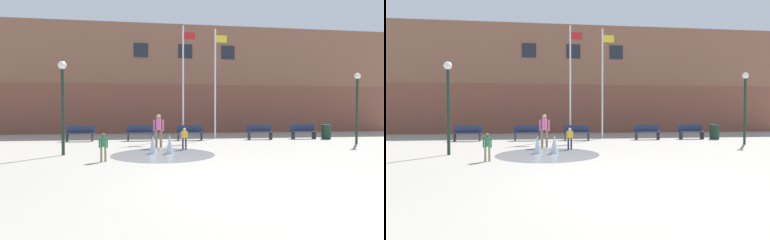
% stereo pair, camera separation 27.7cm
% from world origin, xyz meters
% --- Properties ---
extents(ground_plane, '(100.00, 100.00, 0.00)m').
position_xyz_m(ground_plane, '(0.00, 0.00, 0.00)').
color(ground_plane, '#9E998E').
extents(library_building, '(36.00, 6.05, 8.69)m').
position_xyz_m(library_building, '(0.00, 20.25, 4.35)').
color(library_building, brown).
rests_on(library_building, ground).
extents(splash_fountain, '(4.15, 4.15, 0.79)m').
position_xyz_m(splash_fountain, '(-2.25, 5.51, 0.21)').
color(splash_fountain, gray).
rests_on(splash_fountain, ground).
extents(park_bench_far_left, '(1.60, 0.44, 0.91)m').
position_xyz_m(park_bench_far_left, '(-6.79, 11.34, 0.48)').
color(park_bench_far_left, '#28282D').
rests_on(park_bench_far_left, ground).
extents(park_bench_left_of_flagpoles, '(1.60, 0.44, 0.91)m').
position_xyz_m(park_bench_left_of_flagpoles, '(-3.35, 11.30, 0.48)').
color(park_bench_left_of_flagpoles, '#28282D').
rests_on(park_bench_left_of_flagpoles, ground).
extents(park_bench_under_left_flagpole, '(1.60, 0.44, 0.91)m').
position_xyz_m(park_bench_under_left_flagpole, '(-0.41, 11.15, 0.48)').
color(park_bench_under_left_flagpole, '#28282D').
rests_on(park_bench_under_left_flagpole, ground).
extents(park_bench_under_right_flagpole, '(1.60, 0.44, 0.91)m').
position_xyz_m(park_bench_under_right_flagpole, '(3.96, 11.16, 0.48)').
color(park_bench_under_right_flagpole, '#28282D').
rests_on(park_bench_under_right_flagpole, ground).
extents(park_bench_near_trashcan, '(1.60, 0.44, 0.91)m').
position_xyz_m(park_bench_near_trashcan, '(6.84, 11.16, 0.48)').
color(park_bench_near_trashcan, '#28282D').
rests_on(park_bench_near_trashcan, ground).
extents(adult_in_red, '(0.50, 0.36, 1.59)m').
position_xyz_m(adult_in_red, '(-2.35, 7.76, 0.93)').
color(adult_in_red, '#89755B').
rests_on(adult_in_red, ground).
extents(child_in_fountain, '(0.31, 0.20, 0.99)m').
position_xyz_m(child_in_fountain, '(-1.21, 6.83, 0.58)').
color(child_in_fountain, '#1E233D').
rests_on(child_in_fountain, ground).
extents(child_with_pink_shirt, '(0.31, 0.24, 0.99)m').
position_xyz_m(child_with_pink_shirt, '(-4.33, 3.91, 0.58)').
color(child_with_pink_shirt, '#89755B').
rests_on(child_with_pink_shirt, ground).
extents(flagpole_left, '(0.80, 0.10, 7.12)m').
position_xyz_m(flagpole_left, '(-0.67, 12.14, 3.80)').
color(flagpole_left, silver).
rests_on(flagpole_left, ground).
extents(flagpole_right, '(0.80, 0.10, 6.99)m').
position_xyz_m(flagpole_right, '(1.39, 12.14, 3.73)').
color(flagpole_right, silver).
rests_on(flagpole_right, ground).
extents(lamp_post_left_lane, '(0.32, 0.32, 3.70)m').
position_xyz_m(lamp_post_left_lane, '(-6.15, 5.70, 2.43)').
color(lamp_post_left_lane, '#192D23').
rests_on(lamp_post_left_lane, ground).
extents(lamp_post_right_lane, '(0.32, 0.32, 3.78)m').
position_xyz_m(lamp_post_right_lane, '(8.16, 7.96, 2.48)').
color(lamp_post_right_lane, '#192D23').
rests_on(lamp_post_right_lane, ground).
extents(trash_can, '(0.56, 0.56, 0.90)m').
position_xyz_m(trash_can, '(8.25, 10.89, 0.45)').
color(trash_can, '#193323').
rests_on(trash_can, ground).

